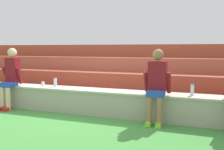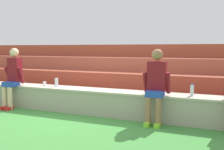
# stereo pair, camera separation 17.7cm
# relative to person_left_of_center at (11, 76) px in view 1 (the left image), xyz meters

# --- Properties ---
(ground_plane) EXTENTS (80.00, 80.00, 0.00)m
(ground_plane) POSITION_rel_person_left_of_center_xyz_m (1.72, 0.02, -0.81)
(ground_plane) COLOR #428E3D
(stone_seating_wall) EXTENTS (9.92, 0.55, 0.56)m
(stone_seating_wall) POSITION_rel_person_left_of_center_xyz_m (1.72, 0.27, -0.51)
(stone_seating_wall) COLOR #A8A08E
(stone_seating_wall) RESTS_ON ground
(brick_bleachers) EXTENTS (12.03, 2.91, 1.61)m
(brick_bleachers) POSITION_rel_person_left_of_center_xyz_m (1.72, 2.65, -0.20)
(brick_bleachers) COLOR #A04935
(brick_bleachers) RESTS_ON ground
(person_left_of_center) EXTENTS (0.50, 0.55, 1.49)m
(person_left_of_center) POSITION_rel_person_left_of_center_xyz_m (0.00, 0.00, 0.00)
(person_left_of_center) COLOR beige
(person_left_of_center) RESTS_ON ground
(person_center) EXTENTS (0.54, 0.52, 1.47)m
(person_center) POSITION_rel_person_left_of_center_xyz_m (3.62, 0.01, -0.01)
(person_center) COLOR #996B4C
(person_center) RESTS_ON ground
(water_bottle_mid_right) EXTENTS (0.08, 0.08, 0.23)m
(water_bottle_mid_right) POSITION_rel_person_left_of_center_xyz_m (1.08, 0.31, -0.14)
(water_bottle_mid_right) COLOR silver
(water_bottle_mid_right) RESTS_ON stone_seating_wall
(water_bottle_mid_left) EXTENTS (0.07, 0.07, 0.24)m
(water_bottle_mid_left) POSITION_rel_person_left_of_center_xyz_m (4.28, 0.28, -0.14)
(water_bottle_mid_left) COLOR silver
(water_bottle_mid_left) RESTS_ON stone_seating_wall
(plastic_cup_left_end) EXTENTS (0.08, 0.08, 0.10)m
(plastic_cup_left_end) POSITION_rel_person_left_of_center_xyz_m (0.71, 0.33, -0.20)
(plastic_cup_left_end) COLOR white
(plastic_cup_left_end) RESTS_ON stone_seating_wall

